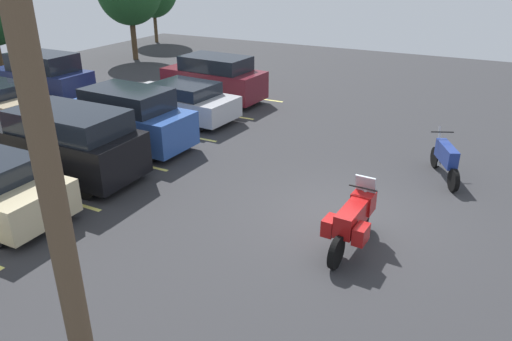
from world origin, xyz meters
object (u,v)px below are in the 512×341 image
(motorcycle_second, at_px, (446,159))
(car_maroon, at_px, (214,79))
(motorcycle_touring, at_px, (353,219))
(car_blue, at_px, (126,118))
(car_silver, at_px, (179,101))
(car_far_navy, at_px, (43,78))
(car_black, at_px, (64,143))
(utility_pole, at_px, (40,131))

(motorcycle_second, height_order, car_maroon, car_maroon)
(motorcycle_touring, height_order, car_blue, car_blue)
(car_blue, xyz_separation_m, car_silver, (3.08, 0.15, -0.22))
(motorcycle_second, bearing_deg, car_blue, 102.03)
(car_blue, bearing_deg, car_maroon, 3.02)
(car_far_navy, bearing_deg, motorcycle_touring, -108.44)
(car_black, xyz_separation_m, utility_pole, (-5.16, -5.88, 2.91))
(car_maroon, bearing_deg, car_blue, -176.98)
(car_black, bearing_deg, car_blue, 2.46)
(car_blue, bearing_deg, car_silver, 2.70)
(car_far_navy, bearing_deg, motorcycle_second, -91.46)
(motorcycle_second, distance_m, car_blue, 9.69)
(car_blue, distance_m, car_maroon, 5.83)
(motorcycle_second, height_order, utility_pole, utility_pole)
(motorcycle_second, xyz_separation_m, car_maroon, (3.80, 9.78, 0.36))
(motorcycle_touring, distance_m, utility_pole, 6.57)
(motorcycle_second, bearing_deg, car_silver, 83.74)
(car_far_navy, height_order, utility_pole, utility_pole)
(car_blue, bearing_deg, motorcycle_touring, -106.98)
(motorcycle_second, distance_m, utility_pole, 10.91)
(car_black, relative_size, car_far_navy, 1.07)
(car_maroon, xyz_separation_m, car_far_navy, (-3.39, 6.29, 0.05))
(car_far_navy, xyz_separation_m, utility_pole, (-10.20, -12.58, 2.89))
(car_blue, distance_m, utility_pole, 10.25)
(car_blue, relative_size, car_maroon, 1.04)
(motorcycle_second, bearing_deg, car_far_navy, 88.54)
(motorcycle_second, distance_m, car_far_navy, 16.08)
(car_blue, height_order, car_silver, car_blue)
(motorcycle_touring, bearing_deg, car_silver, 56.29)
(car_black, relative_size, car_maroon, 1.04)
(car_black, relative_size, utility_pole, 0.61)
(motorcycle_second, relative_size, car_far_navy, 0.47)
(motorcycle_touring, height_order, motorcycle_second, motorcycle_touring)
(car_blue, bearing_deg, utility_pole, -142.40)
(motorcycle_second, relative_size, car_black, 0.44)
(motorcycle_touring, relative_size, utility_pole, 0.29)
(motorcycle_touring, height_order, car_silver, car_silver)
(car_black, distance_m, car_silver, 5.71)
(car_silver, relative_size, utility_pole, 0.62)
(car_maroon, bearing_deg, motorcycle_touring, -134.31)
(utility_pole, bearing_deg, car_black, 48.71)
(utility_pole, bearing_deg, car_blue, 37.60)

